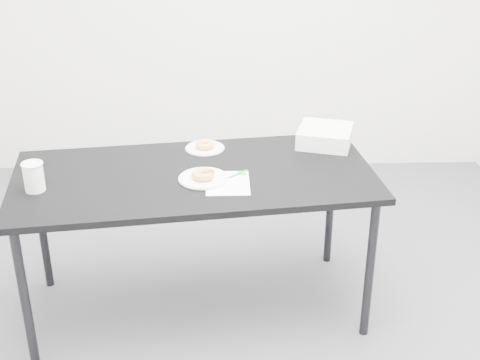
{
  "coord_description": "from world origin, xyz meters",
  "views": [
    {
      "loc": [
        0.0,
        -2.7,
        2.17
      ],
      "look_at": [
        0.09,
        0.02,
        0.84
      ],
      "focal_mm": 50.0,
      "sensor_mm": 36.0,
      "label": 1
    }
  ],
  "objects_px": {
    "donut_near": "(203,174)",
    "bakery_box": "(325,136)",
    "coffee_cup": "(34,177)",
    "scorecard": "(228,183)",
    "donut_far": "(205,145)",
    "plate_far": "(205,148)",
    "plate_near": "(203,178)",
    "pen": "(238,174)",
    "table": "(194,185)"
  },
  "relations": [
    {
      "from": "donut_near",
      "to": "bakery_box",
      "type": "height_order",
      "value": "bakery_box"
    },
    {
      "from": "coffee_cup",
      "to": "bakery_box",
      "type": "xyz_separation_m",
      "value": [
        1.4,
        0.5,
        -0.02
      ]
    },
    {
      "from": "scorecard",
      "to": "bakery_box",
      "type": "bearing_deg",
      "value": 41.38
    },
    {
      "from": "scorecard",
      "to": "donut_far",
      "type": "bearing_deg",
      "value": 105.5
    },
    {
      "from": "plate_far",
      "to": "plate_near",
      "type": "bearing_deg",
      "value": -90.15
    },
    {
      "from": "pen",
      "to": "plate_far",
      "type": "height_order",
      "value": "pen"
    },
    {
      "from": "bakery_box",
      "to": "pen",
      "type": "bearing_deg",
      "value": -125.46
    },
    {
      "from": "coffee_cup",
      "to": "bakery_box",
      "type": "distance_m",
      "value": 1.49
    },
    {
      "from": "donut_near",
      "to": "coffee_cup",
      "type": "xyz_separation_m",
      "value": [
        -0.76,
        -0.09,
        0.04
      ]
    },
    {
      "from": "plate_far",
      "to": "coffee_cup",
      "type": "relative_size",
      "value": 1.48
    },
    {
      "from": "donut_near",
      "to": "coffee_cup",
      "type": "relative_size",
      "value": 0.81
    },
    {
      "from": "table",
      "to": "pen",
      "type": "bearing_deg",
      "value": -13.23
    },
    {
      "from": "plate_near",
      "to": "plate_far",
      "type": "bearing_deg",
      "value": 89.85
    },
    {
      "from": "donut_far",
      "to": "bakery_box",
      "type": "relative_size",
      "value": 0.35
    },
    {
      "from": "donut_far",
      "to": "coffee_cup",
      "type": "xyz_separation_m",
      "value": [
        -0.76,
        -0.46,
        0.05
      ]
    },
    {
      "from": "plate_far",
      "to": "donut_near",
      "type": "bearing_deg",
      "value": -90.15
    },
    {
      "from": "donut_near",
      "to": "plate_near",
      "type": "bearing_deg",
      "value": 0.0
    },
    {
      "from": "scorecard",
      "to": "donut_near",
      "type": "height_order",
      "value": "donut_near"
    },
    {
      "from": "scorecard",
      "to": "pen",
      "type": "bearing_deg",
      "value": 60.4
    },
    {
      "from": "plate_near",
      "to": "bakery_box",
      "type": "height_order",
      "value": "bakery_box"
    },
    {
      "from": "scorecard",
      "to": "coffee_cup",
      "type": "relative_size",
      "value": 1.86
    },
    {
      "from": "donut_far",
      "to": "coffee_cup",
      "type": "distance_m",
      "value": 0.89
    },
    {
      "from": "pen",
      "to": "plate_far",
      "type": "distance_m",
      "value": 0.36
    },
    {
      "from": "table",
      "to": "plate_far",
      "type": "xyz_separation_m",
      "value": [
        0.05,
        0.3,
        0.06
      ]
    },
    {
      "from": "pen",
      "to": "donut_far",
      "type": "xyz_separation_m",
      "value": [
        -0.16,
        0.32,
        0.02
      ]
    },
    {
      "from": "plate_far",
      "to": "bakery_box",
      "type": "bearing_deg",
      "value": 4.23
    },
    {
      "from": "scorecard",
      "to": "plate_near",
      "type": "xyz_separation_m",
      "value": [
        -0.11,
        0.04,
        0.01
      ]
    },
    {
      "from": "donut_far",
      "to": "donut_near",
      "type": "bearing_deg",
      "value": -90.15
    },
    {
      "from": "scorecard",
      "to": "bakery_box",
      "type": "xyz_separation_m",
      "value": [
        0.52,
        0.46,
        0.04
      ]
    },
    {
      "from": "table",
      "to": "pen",
      "type": "relative_size",
      "value": 15.28
    },
    {
      "from": "plate_near",
      "to": "donut_near",
      "type": "xyz_separation_m",
      "value": [
        -0.0,
        0.0,
        0.02
      ]
    },
    {
      "from": "scorecard",
      "to": "donut_near",
      "type": "relative_size",
      "value": 2.31
    },
    {
      "from": "donut_near",
      "to": "donut_far",
      "type": "xyz_separation_m",
      "value": [
        0.0,
        0.37,
        -0.01
      ]
    },
    {
      "from": "donut_far",
      "to": "table",
      "type": "bearing_deg",
      "value": -98.84
    },
    {
      "from": "donut_near",
      "to": "donut_far",
      "type": "bearing_deg",
      "value": 89.85
    },
    {
      "from": "plate_near",
      "to": "donut_far",
      "type": "height_order",
      "value": "donut_far"
    },
    {
      "from": "bakery_box",
      "to": "plate_near",
      "type": "bearing_deg",
      "value": -130.47
    },
    {
      "from": "donut_far",
      "to": "bakery_box",
      "type": "bearing_deg",
      "value": 4.23
    },
    {
      "from": "scorecard",
      "to": "bakery_box",
      "type": "distance_m",
      "value": 0.69
    },
    {
      "from": "scorecard",
      "to": "pen",
      "type": "height_order",
      "value": "pen"
    },
    {
      "from": "scorecard",
      "to": "pen",
      "type": "distance_m",
      "value": 0.1
    },
    {
      "from": "donut_near",
      "to": "bakery_box",
      "type": "relative_size",
      "value": 0.41
    },
    {
      "from": "table",
      "to": "donut_near",
      "type": "bearing_deg",
      "value": -62.78
    },
    {
      "from": "coffee_cup",
      "to": "plate_far",
      "type": "bearing_deg",
      "value": 30.86
    },
    {
      "from": "scorecard",
      "to": "donut_far",
      "type": "height_order",
      "value": "donut_far"
    },
    {
      "from": "plate_near",
      "to": "donut_far",
      "type": "xyz_separation_m",
      "value": [
        0.0,
        0.37,
        0.02
      ]
    },
    {
      "from": "donut_near",
      "to": "bakery_box",
      "type": "distance_m",
      "value": 0.76
    },
    {
      "from": "plate_far",
      "to": "table",
      "type": "bearing_deg",
      "value": -98.84
    },
    {
      "from": "scorecard",
      "to": "plate_near",
      "type": "height_order",
      "value": "plate_near"
    },
    {
      "from": "plate_near",
      "to": "coffee_cup",
      "type": "xyz_separation_m",
      "value": [
        -0.76,
        -0.09,
        0.06
      ]
    }
  ]
}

